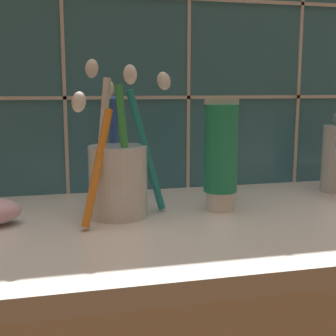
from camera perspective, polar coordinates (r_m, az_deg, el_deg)
The scene contains 4 objects.
sink_counter at distance 56.94cm, azimuth 5.40°, elevation -6.94°, with size 72.95×35.03×2.00cm, color silver.
tile_wall_backsplash at distance 71.67cm, azimuth 0.92°, elevation 12.65°, with size 82.95×1.72×41.89cm.
toothbrush_cup at distance 56.07cm, azimuth -6.12°, elevation -0.66°, with size 13.01×15.34×18.77cm.
toothpaste_tube at distance 58.80cm, azimuth 6.43°, elevation 1.54°, with size 4.41×4.20×14.11cm.
Camera 1 is at (-18.01, -51.51, 17.27)cm, focal length 50.00 mm.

